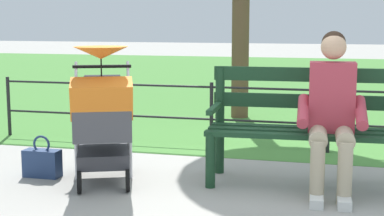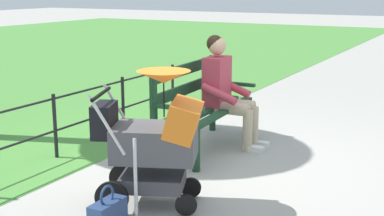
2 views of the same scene
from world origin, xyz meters
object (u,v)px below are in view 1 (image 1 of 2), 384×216
person_on_bench (332,108)px  handbag (42,163)px  stroller (102,114)px  park_bench (306,121)px

person_on_bench → handbag: size_ratio=3.45×
person_on_bench → stroller: bearing=7.1°
stroller → handbag: bearing=-4.8°
park_bench → person_on_bench: size_ratio=1.27×
handbag → person_on_bench: bearing=-175.8°
person_on_bench → stroller: 1.86m
park_bench → handbag: (2.23, 0.40, -0.40)m
stroller → handbag: size_ratio=3.11×
park_bench → person_on_bench: person_on_bench is taller
park_bench → person_on_bench: bearing=133.8°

